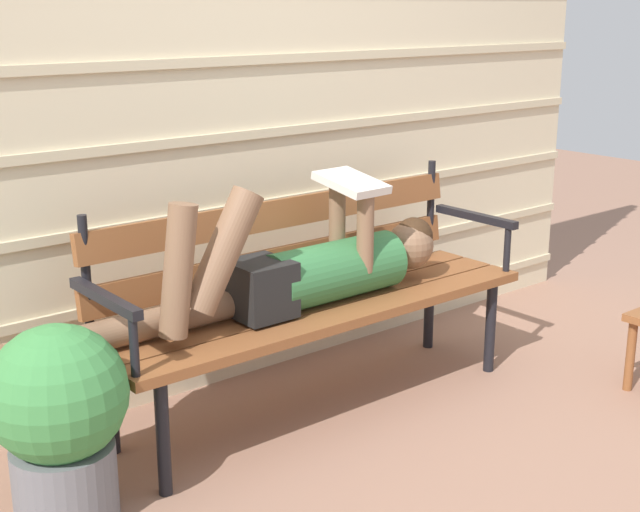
% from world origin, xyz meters
% --- Properties ---
extents(ground_plane, '(12.00, 12.00, 0.00)m').
position_xyz_m(ground_plane, '(0.00, 0.00, 0.00)').
color(ground_plane, '#936B56').
extents(house_siding, '(4.03, 0.08, 2.29)m').
position_xyz_m(house_siding, '(0.00, 0.61, 1.15)').
color(house_siding, beige).
rests_on(house_siding, ground).
extents(park_bench, '(1.77, 0.47, 0.84)m').
position_xyz_m(park_bench, '(-0.00, 0.20, 0.47)').
color(park_bench, brown).
rests_on(park_bench, ground).
extents(reclining_person, '(1.72, 0.26, 0.50)m').
position_xyz_m(reclining_person, '(-0.08, 0.13, 0.57)').
color(reclining_person, '#33703D').
extents(potted_plant, '(0.41, 0.41, 0.62)m').
position_xyz_m(potted_plant, '(-1.08, 0.01, 0.34)').
color(potted_plant, slate).
rests_on(potted_plant, ground).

